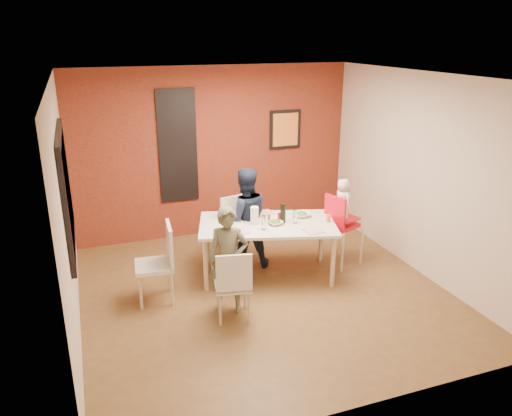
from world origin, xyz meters
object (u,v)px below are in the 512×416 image
object	(u,v)px
child_near	(228,260)
child_far	(245,218)
dining_table	(267,228)
chair_near	(233,282)
chair_left	(161,259)
chair_far	(238,225)
high_chair	(340,223)
toddler	(342,201)
paper_towel_roll	(255,216)
wine_bottle	(283,213)

from	to	relation	value
child_near	child_far	size ratio (longest dim) A/B	0.90
dining_table	chair_near	world-z (taller)	chair_near
chair_near	child_far	xyz separation A→B (m)	(0.58, 1.31, 0.23)
chair_left	chair_near	bearing A→B (deg)	47.00
chair_far	high_chair	xyz separation A→B (m)	(1.30, -0.64, 0.10)
chair_near	child_near	world-z (taller)	child_near
toddler	chair_far	bearing A→B (deg)	56.61
chair_near	paper_towel_roll	world-z (taller)	paper_towel_roll
dining_table	child_far	distance (m)	0.40
chair_left	high_chair	size ratio (longest dim) A/B	0.93
child_far	child_near	bearing A→B (deg)	68.72
toddler	wine_bottle	distance (m)	0.91
chair_near	child_far	bearing A→B (deg)	-102.86
dining_table	chair_left	distance (m)	1.49
chair_far	chair_left	world-z (taller)	chair_left
high_chair	toddler	bearing A→B (deg)	-77.56
chair_far	child_far	distance (m)	0.31
chair_far	wine_bottle	distance (m)	0.85
child_far	paper_towel_roll	size ratio (longest dim) A/B	6.03
child_near	toddler	xyz separation A→B (m)	(1.87, 0.69, 0.29)
chair_near	child_near	bearing A→B (deg)	-82.53
high_chair	chair_far	bearing A→B (deg)	43.99
chair_far	toddler	size ratio (longest dim) A/B	1.47
toddler	wine_bottle	xyz separation A→B (m)	(-0.90, -0.02, -0.06)
dining_table	chair_far	world-z (taller)	chair_far
chair_far	toddler	world-z (taller)	toddler
chair_near	chair_far	size ratio (longest dim) A/B	0.92
child_near	toddler	world-z (taller)	child_near
paper_towel_roll	child_far	bearing A→B (deg)	94.65
toddler	paper_towel_roll	size ratio (longest dim) A/B	2.70
child_near	high_chair	bearing A→B (deg)	41.19
paper_towel_roll	toddler	bearing A→B (deg)	-2.73
dining_table	chair_near	xyz separation A→B (m)	(-0.78, -0.97, -0.20)
child_near	wine_bottle	distance (m)	1.20
high_chair	wine_bottle	bearing A→B (deg)	70.55
dining_table	toddler	distance (m)	1.13
child_near	chair_far	bearing A→B (deg)	88.45
child_near	paper_towel_roll	distance (m)	0.99
dining_table	wine_bottle	distance (m)	0.29
wine_bottle	chair_far	bearing A→B (deg)	123.02
chair_near	paper_towel_roll	bearing A→B (deg)	-110.54
chair_left	toddler	world-z (taller)	toddler
high_chair	toddler	world-z (taller)	toddler
child_far	toddler	xyz separation A→B (m)	(1.30, -0.38, 0.22)
chair_left	wine_bottle	size ratio (longest dim) A/B	3.63
toddler	high_chair	bearing A→B (deg)	114.02
chair_far	chair_left	distance (m)	1.48
chair_far	chair_left	bearing A→B (deg)	-160.62
dining_table	high_chair	xyz separation A→B (m)	(1.08, -0.06, -0.05)
dining_table	child_near	size ratio (longest dim) A/B	1.55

